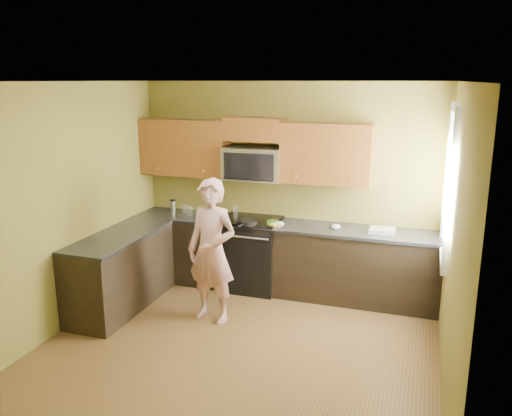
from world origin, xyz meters
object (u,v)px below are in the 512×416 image
at_px(woman, 212,251).
at_px(frying_pan, 247,224).
at_px(butter_tub, 272,226).
at_px(travel_mug, 173,211).
at_px(stove, 251,253).
at_px(microwave, 253,180).

height_order(woman, frying_pan, woman).
bearing_deg(frying_pan, woman, -97.56).
xyz_separation_m(butter_tub, travel_mug, (-1.56, 0.33, 0.00)).
xyz_separation_m(stove, butter_tub, (0.34, -0.15, 0.45)).
distance_m(woman, frying_pan, 0.81).
height_order(frying_pan, travel_mug, travel_mug).
relative_size(microwave, butter_tub, 5.50).
bearing_deg(woman, stove, 94.21).
xyz_separation_m(microwave, butter_tub, (0.34, -0.27, -0.53)).
bearing_deg(stove, microwave, 90.00).
bearing_deg(travel_mug, microwave, -2.81).
distance_m(butter_tub, travel_mug, 1.59).
height_order(stove, travel_mug, travel_mug).
distance_m(woman, butter_tub, 1.00).
bearing_deg(frying_pan, microwave, 99.62).
height_order(microwave, woman, same).
bearing_deg(travel_mug, stove, -8.62).
height_order(stove, butter_tub, butter_tub).
distance_m(microwave, butter_tub, 0.69).
relative_size(microwave, frying_pan, 1.65).
bearing_deg(stove, woman, -95.98).
height_order(woman, travel_mug, woman).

